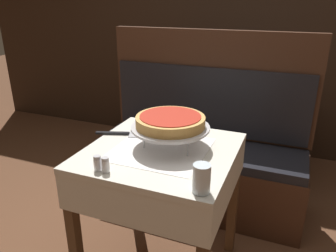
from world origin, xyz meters
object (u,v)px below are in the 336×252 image
Objects in this scene: dining_table_rear at (255,98)px; salt_shaker at (97,163)px; pizza_pan_stand at (170,128)px; pizza_server at (126,134)px; booth_bench at (201,158)px; deep_dish_pizza at (170,121)px; dining_table_front at (161,171)px; pepper_shaker at (106,165)px; water_glass_near at (202,178)px; condiment_caddy at (255,81)px.

salt_shaker reaches higher than dining_table_rear.
salt_shaker is at bearing -103.27° from dining_table_rear.
pizza_pan_stand is 0.30m from pizza_server.
booth_bench is 4.38× the size of deep_dish_pizza.
dining_table_front is 11.47× the size of pepper_shaker.
pizza_pan_stand is at bearing 65.01° from pepper_shaker.
dining_table_front is 0.52× the size of booth_bench.
pizza_server is 4.35× the size of salt_shaker.
water_glass_near is (0.29, -0.29, 0.18)m from dining_table_front.
condiment_caddy is (0.41, 1.67, 0.01)m from salt_shaker.
condiment_caddy reaches higher than dining_table_rear.
salt_shaker reaches higher than pizza_server.
pizza_pan_stand is 1.30× the size of pizza_server.
condiment_caddy is (0.26, 0.63, 0.45)m from booth_bench.
condiment_caddy is (0.25, 1.38, 0.17)m from dining_table_front.
deep_dish_pizza is 1.36m from condiment_caddy.
pepper_shaker is at bearing -113.02° from dining_table_front.
pizza_pan_stand is 0.40m from salt_shaker.
salt_shaker is at bearing 180.00° from pepper_shaker.
dining_table_front is 6.76× the size of water_glass_near.
pepper_shaker is at bearing -114.99° from deep_dish_pizza.
condiment_caddy is at bearing 68.93° from pizza_server.
water_glass_near is 1.70× the size of pepper_shaker.
pizza_pan_stand is 0.38m from pepper_shaker.
water_glass_near is 0.66× the size of condiment_caddy.
dining_table_front is at bearing -89.33° from booth_bench.
deep_dish_pizza is at bearing -10.57° from pizza_server.
deep_dish_pizza is at bearing -99.16° from condiment_caddy.
pepper_shaker is 1.72m from condiment_caddy.
water_glass_near is at bearing -88.66° from dining_table_rear.
condiment_caddy reaches higher than pizza_server.
salt_shaker is (-0.20, -0.34, -0.06)m from pizza_pan_stand.
booth_bench is at bearing 69.97° from pizza_server.
pizza_pan_stand is at bearing 59.74° from salt_shaker.
pizza_pan_stand is 0.42m from water_glass_near.
dining_table_rear is at bearing 81.30° from deep_dish_pizza.
deep_dish_pizza is at bearing 0.00° from pizza_pan_stand.
dining_table_front is at bearing 134.87° from water_glass_near.
deep_dish_pizza is at bearing -98.70° from dining_table_rear.
dining_table_rear is 4.45× the size of condiment_caddy.
pizza_pan_stand reaches higher than pizza_server.
booth_bench reaches higher than pepper_shaker.
water_glass_near reaches higher than dining_table_rear.
deep_dish_pizza is 0.43m from water_glass_near.
pepper_shaker is at bearing -102.56° from condiment_caddy.
dining_table_rear is 1.76m from water_glass_near.
pizza_server reaches higher than dining_table_rear.
dining_table_rear is 2.28× the size of deep_dish_pizza.
condiment_caddy is (0.37, 1.67, 0.01)m from pepper_shaker.
pizza_server is at bearing 144.35° from water_glass_near.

